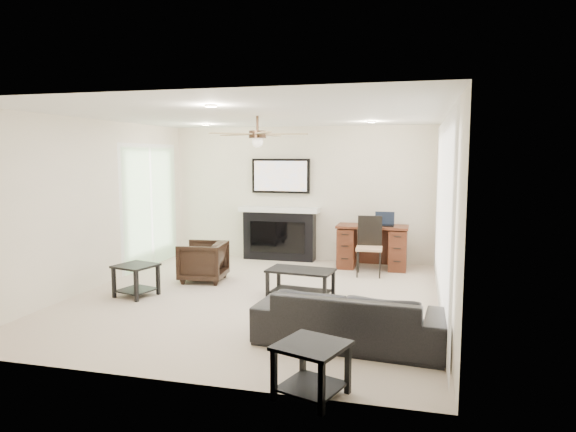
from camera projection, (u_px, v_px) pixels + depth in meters
The scene contains 10 objects.
room_shell at pixel (270, 176), 6.99m from camera, with size 5.50×5.54×2.52m.
sofa at pixel (350, 318), 5.34m from camera, with size 1.96×0.77×0.57m, color black.
armchair at pixel (203, 261), 8.04m from camera, with size 0.67×0.69×0.62m, color black.
coffee_table at pixel (301, 284), 7.11m from camera, with size 0.90×0.50×0.40m, color black.
end_table_near at pixel (311, 370), 4.18m from camera, with size 0.52×0.52×0.45m, color black.
end_table_left at pixel (136, 280), 7.18m from camera, with size 0.50×0.50×0.45m, color black.
fireplace_unit at pixel (279, 210), 9.63m from camera, with size 1.52×0.34×1.91m, color black.
desk at pixel (372, 247), 8.93m from camera, with size 1.22×0.56×0.76m, color #3D1A0F.
desk_chair at pixel (369, 246), 8.39m from camera, with size 0.42×0.44×0.97m, color black.
laptop at pixel (384, 219), 8.80m from camera, with size 0.33×0.24×0.23m, color black.
Camera 1 is at (2.17, -6.65, 1.97)m, focal length 32.00 mm.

